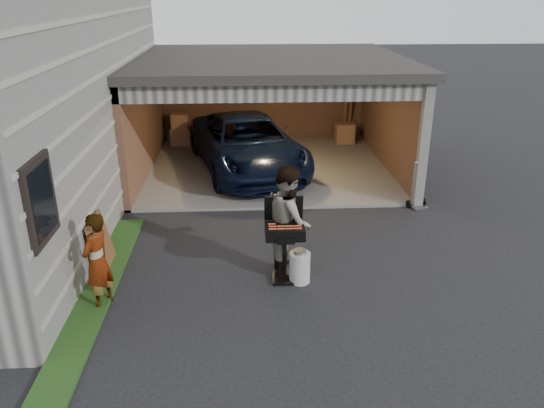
{
  "coord_description": "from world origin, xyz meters",
  "views": [
    {
      "loc": [
        0.08,
        -7.11,
        4.46
      ],
      "look_at": [
        0.54,
        1.02,
        1.15
      ],
      "focal_mm": 35.0,
      "sensor_mm": 36.0,
      "label": 1
    }
  ],
  "objects_px": {
    "minivan": "(247,146)",
    "propane_tank": "(300,267)",
    "bbq_grill": "(285,234)",
    "woman": "(97,261)",
    "plywood_panel": "(102,244)",
    "man": "(288,220)",
    "hand_truck": "(418,199)"
  },
  "relations": [
    {
      "from": "bbq_grill",
      "to": "plywood_panel",
      "type": "relative_size",
      "value": 1.46
    },
    {
      "from": "bbq_grill",
      "to": "hand_truck",
      "type": "xyz_separation_m",
      "value": [
        3.16,
        2.93,
        -0.63
      ]
    },
    {
      "from": "minivan",
      "to": "propane_tank",
      "type": "distance_m",
      "value": 5.74
    },
    {
      "from": "propane_tank",
      "to": "hand_truck",
      "type": "distance_m",
      "value": 4.2
    },
    {
      "from": "minivan",
      "to": "plywood_panel",
      "type": "bearing_deg",
      "value": -129.95
    },
    {
      "from": "minivan",
      "to": "propane_tank",
      "type": "xyz_separation_m",
      "value": [
        0.77,
        -5.67,
        -0.44
      ]
    },
    {
      "from": "minivan",
      "to": "propane_tank",
      "type": "height_order",
      "value": "minivan"
    },
    {
      "from": "plywood_panel",
      "to": "bbq_grill",
      "type": "bearing_deg",
      "value": -9.63
    },
    {
      "from": "man",
      "to": "bbq_grill",
      "type": "distance_m",
      "value": 0.33
    },
    {
      "from": "bbq_grill",
      "to": "hand_truck",
      "type": "bearing_deg",
      "value": 42.78
    },
    {
      "from": "propane_tank",
      "to": "plywood_panel",
      "type": "bearing_deg",
      "value": 169.47
    },
    {
      "from": "man",
      "to": "woman",
      "type": "bearing_deg",
      "value": 102.87
    },
    {
      "from": "woman",
      "to": "propane_tank",
      "type": "relative_size",
      "value": 2.91
    },
    {
      "from": "man",
      "to": "plywood_panel",
      "type": "xyz_separation_m",
      "value": [
        -3.14,
        0.22,
        -0.46
      ]
    },
    {
      "from": "minivan",
      "to": "woman",
      "type": "distance_m",
      "value": 6.61
    },
    {
      "from": "minivan",
      "to": "woman",
      "type": "bearing_deg",
      "value": -123.63
    },
    {
      "from": "woman",
      "to": "propane_tank",
      "type": "distance_m",
      "value": 3.14
    },
    {
      "from": "plywood_panel",
      "to": "hand_truck",
      "type": "xyz_separation_m",
      "value": [
        6.22,
        2.41,
        -0.27
      ]
    },
    {
      "from": "woman",
      "to": "hand_truck",
      "type": "height_order",
      "value": "woman"
    },
    {
      "from": "propane_tank",
      "to": "plywood_panel",
      "type": "distance_m",
      "value": 3.36
    },
    {
      "from": "woman",
      "to": "propane_tank",
      "type": "bearing_deg",
      "value": 121.08
    },
    {
      "from": "propane_tank",
      "to": "hand_truck",
      "type": "height_order",
      "value": "hand_truck"
    },
    {
      "from": "minivan",
      "to": "bbq_grill",
      "type": "xyz_separation_m",
      "value": [
        0.53,
        -5.57,
        0.13
      ]
    },
    {
      "from": "man",
      "to": "plywood_panel",
      "type": "distance_m",
      "value": 3.18
    },
    {
      "from": "man",
      "to": "bbq_grill",
      "type": "relative_size",
      "value": 1.34
    },
    {
      "from": "hand_truck",
      "to": "woman",
      "type": "bearing_deg",
      "value": -168.91
    },
    {
      "from": "bbq_grill",
      "to": "woman",
      "type": "bearing_deg",
      "value": -167.35
    },
    {
      "from": "minivan",
      "to": "man",
      "type": "distance_m",
      "value": 5.31
    },
    {
      "from": "hand_truck",
      "to": "plywood_panel",
      "type": "bearing_deg",
      "value": -178.51
    },
    {
      "from": "man",
      "to": "hand_truck",
      "type": "height_order",
      "value": "man"
    },
    {
      "from": "plywood_panel",
      "to": "hand_truck",
      "type": "relative_size",
      "value": 0.9
    },
    {
      "from": "woman",
      "to": "hand_truck",
      "type": "bearing_deg",
      "value": 141.89
    }
  ]
}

